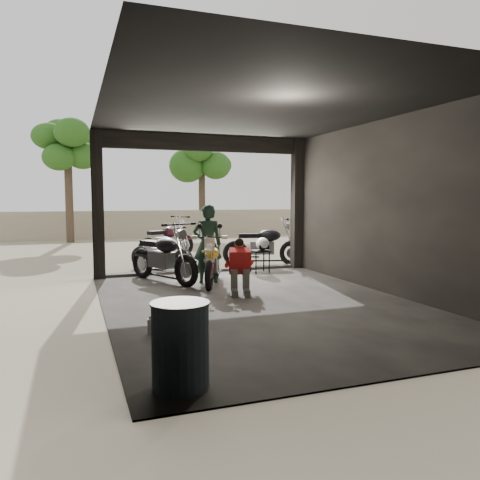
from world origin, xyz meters
TOP-DOWN VIEW (x-y plane):
  - ground at (0.00, 0.00)m, footprint 80.00×80.00m
  - garage at (0.00, 0.55)m, footprint 7.00×7.13m
  - boundary_wall at (0.00, 14.00)m, footprint 18.00×0.30m
  - tree_left at (-3.00, 12.50)m, footprint 2.20×2.20m
  - tree_right at (2.80, 14.00)m, footprint 2.20×2.20m
  - main_bike at (-0.26, 1.89)m, footprint 1.21×1.71m
  - left_bike at (-1.15, 2.49)m, footprint 1.53×2.03m
  - outside_bike_a at (-0.90, 4.07)m, footprint 1.56×1.61m
  - outside_bike_b at (-0.32, 6.40)m, footprint 1.95×1.56m
  - outside_bike_c at (1.75, 4.00)m, footprint 1.99×1.22m
  - rider at (-0.30, 2.10)m, footprint 0.65×0.48m
  - mechanic at (-0.07, 0.77)m, footprint 0.66×0.79m
  - stool at (1.20, 2.93)m, footprint 0.40×0.40m
  - helmet at (1.25, 2.90)m, footprint 0.39×0.40m
  - oil_drum at (-2.00, -3.00)m, footprint 0.57×0.57m
  - sign_post at (3.37, 4.57)m, footprint 0.77×0.08m

SIDE VIEW (x-z plane):
  - ground at x=0.00m, z-range 0.00..0.00m
  - oil_drum at x=-2.00m, z-range 0.00..0.81m
  - stool at x=1.20m, z-range 0.20..0.75m
  - mechanic at x=-0.07m, z-range 0.00..0.99m
  - main_bike at x=-0.26m, z-range 0.00..1.06m
  - outside_bike_a at x=-0.90m, z-range 0.00..1.08m
  - boundary_wall at x=0.00m, z-range 0.00..1.20m
  - outside_bike_b at x=-0.32m, z-range 0.00..1.23m
  - outside_bike_c at x=1.75m, z-range 0.00..1.26m
  - left_bike at x=-1.15m, z-range 0.00..1.27m
  - helmet at x=1.25m, z-range 0.55..0.85m
  - rider at x=-0.30m, z-range 0.00..1.63m
  - garage at x=0.00m, z-range -0.32..2.88m
  - sign_post at x=3.37m, z-range 0.39..2.69m
  - tree_right at x=2.80m, z-range 1.06..6.06m
  - tree_left at x=-3.00m, z-range 1.19..6.79m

